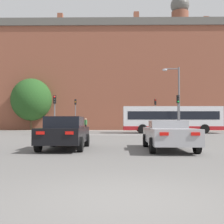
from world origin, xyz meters
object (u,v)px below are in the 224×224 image
(traffic_light_far_right, at_px, (155,110))
(street_lamp_junction, at_px, (176,93))
(traffic_light_near_left, at_px, (55,108))
(traffic_light_far_left, at_px, (75,110))
(pedestrian_waiting, at_px, (186,124))
(car_roadster_right, at_px, (168,134))
(bus_crossing_lead, at_px, (171,119))
(traffic_light_near_right, at_px, (178,108))
(pedestrian_walking_east, at_px, (68,124))
(pedestrian_walking_west, at_px, (86,123))
(car_saloon_left, at_px, (65,132))

(traffic_light_far_right, height_order, street_lamp_junction, street_lamp_junction)
(traffic_light_near_left, height_order, traffic_light_far_left, traffic_light_far_left)
(street_lamp_junction, xyz_separation_m, pedestrian_waiting, (4.08, 12.49, -3.12))
(traffic_light_far_left, bearing_deg, traffic_light_near_left, -90.62)
(car_roadster_right, distance_m, bus_crossing_lead, 19.53)
(traffic_light_near_right, bearing_deg, traffic_light_far_right, 92.03)
(pedestrian_walking_east, xyz_separation_m, pedestrian_walking_west, (2.71, -0.27, 0.09))
(car_roadster_right, xyz_separation_m, pedestrian_walking_west, (-6.78, 28.93, 0.39))
(traffic_light_near_left, xyz_separation_m, pedestrian_walking_east, (-1.13, 14.25, -1.63))
(traffic_light_far_right, bearing_deg, street_lamp_junction, -88.39)
(car_saloon_left, distance_m, pedestrian_walking_west, 28.67)
(car_saloon_left, distance_m, car_roadster_right, 4.69)
(bus_crossing_lead, distance_m, street_lamp_junction, 4.44)
(car_saloon_left, relative_size, pedestrian_walking_west, 2.43)
(bus_crossing_lead, relative_size, traffic_light_near_right, 2.78)
(traffic_light_far_right, xyz_separation_m, pedestrian_waiting, (4.43, 0.25, -2.04))
(car_saloon_left, distance_m, street_lamp_junction, 17.62)
(bus_crossing_lead, height_order, pedestrian_walking_west, bus_crossing_lead)
(traffic_light_near_left, relative_size, traffic_light_near_right, 0.99)
(car_saloon_left, bearing_deg, bus_crossing_lead, 65.31)
(car_saloon_left, relative_size, traffic_light_near_right, 1.12)
(car_saloon_left, xyz_separation_m, pedestrian_walking_east, (-4.82, 28.86, 0.22))
(car_saloon_left, relative_size, pedestrian_walking_east, 2.61)
(traffic_light_near_right, distance_m, street_lamp_junction, 1.51)
(car_saloon_left, height_order, car_roadster_right, car_saloon_left)
(traffic_light_near_left, bearing_deg, car_roadster_right, -60.77)
(car_roadster_right, distance_m, traffic_light_near_left, 17.23)
(pedestrian_waiting, height_order, pedestrian_walking_west, pedestrian_walking_west)
(car_roadster_right, height_order, traffic_light_near_right, traffic_light_near_right)
(car_roadster_right, relative_size, street_lamp_junction, 0.72)
(car_roadster_right, height_order, street_lamp_junction, street_lamp_junction)
(traffic_light_near_left, bearing_deg, pedestrian_walking_east, 94.54)
(traffic_light_far_right, distance_m, pedestrian_walking_west, 10.42)
(traffic_light_far_right, relative_size, pedestrian_walking_west, 2.51)
(bus_crossing_lead, relative_size, pedestrian_waiting, 6.44)
(traffic_light_near_left, xyz_separation_m, street_lamp_junction, (12.08, 0.52, 1.49))
(street_lamp_junction, xyz_separation_m, pedestrian_walking_west, (-10.50, 13.47, -3.04))
(traffic_light_far_left, distance_m, pedestrian_walking_east, 2.61)
(bus_crossing_lead, bearing_deg, pedestrian_walking_east, -126.90)
(traffic_light_far_left, height_order, pedestrian_walking_west, traffic_light_far_left)
(car_roadster_right, xyz_separation_m, bus_crossing_lead, (3.94, 19.11, 0.91))
(traffic_light_far_left, bearing_deg, pedestrian_walking_west, 24.44)
(car_roadster_right, height_order, traffic_light_far_left, traffic_light_far_left)
(traffic_light_near_left, relative_size, pedestrian_walking_east, 2.30)
(street_lamp_junction, bearing_deg, traffic_light_far_left, 132.97)
(car_roadster_right, xyz_separation_m, traffic_light_far_left, (-8.22, 28.27, 2.38))
(street_lamp_junction, bearing_deg, pedestrian_walking_east, 133.89)
(traffic_light_far_right, xyz_separation_m, street_lamp_junction, (0.34, -12.25, 1.08))
(traffic_light_far_left, bearing_deg, street_lamp_junction, -47.03)
(car_saloon_left, xyz_separation_m, traffic_light_far_left, (-3.54, 27.94, 2.30))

